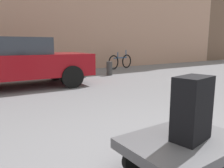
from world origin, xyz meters
The scene contains 6 objects.
luggage_cart centered at (0.00, 0.00, 0.27)m, with size 1.13×0.80×0.34m.
suitcase_black_rear_left centered at (0.04, -0.05, 0.64)m, with size 0.38×0.23×0.60m, color black.
parked_car centered at (-0.52, 5.49, 0.76)m, with size 4.40×2.13×1.42m.
bicycle_leaning centered at (5.10, 7.89, 0.37)m, with size 1.73×0.45×0.96m.
bollard_kerb_near centered at (2.06, 6.16, 0.28)m, with size 0.23×0.23×0.55m, color #383838.
bollard_kerb_mid centered at (3.26, 6.16, 0.28)m, with size 0.23×0.23×0.55m, color #383838.
Camera 1 is at (-1.67, -1.24, 1.22)m, focal length 35.28 mm.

